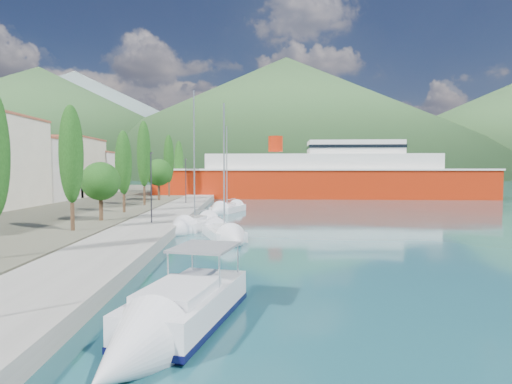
{
  "coord_description": "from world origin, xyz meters",
  "views": [
    {
      "loc": [
        -0.96,
        -21.51,
        5.36
      ],
      "look_at": [
        0.0,
        14.0,
        3.5
      ],
      "focal_mm": 30.0,
      "sensor_mm": 36.0,
      "label": 1
    }
  ],
  "objects": [
    {
      "name": "ferry",
      "position": [
        13.93,
        60.64,
        3.79
      ],
      "size": [
        63.66,
        18.57,
        12.46
      ],
      "color": "#AB2109",
      "rests_on": "ground"
    },
    {
      "name": "sailboat_near",
      "position": [
        -2.12,
        10.25,
        0.31
      ],
      "size": [
        4.45,
        8.29,
        11.41
      ],
      "color": "silver",
      "rests_on": "ground"
    },
    {
      "name": "motor_cruiser",
      "position": [
        -3.33,
        -8.34,
        0.52
      ],
      "size": [
        4.71,
        8.93,
        3.17
      ],
      "color": "black",
      "rests_on": "ground"
    },
    {
      "name": "hills_near",
      "position": [
        98.04,
        372.5,
        49.18
      ],
      "size": [
        1010.0,
        520.0,
        115.0
      ],
      "color": "#33582D",
      "rests_on": "ground"
    },
    {
      "name": "hills_far",
      "position": [
        138.59,
        618.73,
        77.39
      ],
      "size": [
        1480.0,
        900.0,
        180.0
      ],
      "color": "slate",
      "rests_on": "ground"
    },
    {
      "name": "ground",
      "position": [
        0.0,
        120.0,
        0.0
      ],
      "size": [
        1400.0,
        1400.0,
        0.0
      ],
      "primitive_type": "plane",
      "color": "#1C4F57"
    },
    {
      "name": "quay",
      "position": [
        -9.0,
        26.0,
        0.4
      ],
      "size": [
        5.0,
        88.0,
        0.8
      ],
      "primitive_type": "cube",
      "color": "gray",
      "rests_on": "ground"
    },
    {
      "name": "sailboat_mid",
      "position": [
        -5.98,
        15.54,
        0.32
      ],
      "size": [
        4.83,
        9.65,
        13.43
      ],
      "color": "silver",
      "rests_on": "ground"
    },
    {
      "name": "tree_row",
      "position": [
        -14.13,
        33.66,
        5.88
      ],
      "size": [
        4.14,
        65.51,
        11.05
      ],
      "color": "#47301E",
      "rests_on": "land_strip"
    },
    {
      "name": "sailboat_far",
      "position": [
        -3.76,
        30.89,
        0.33
      ],
      "size": [
        5.33,
        8.41,
        11.8
      ],
      "color": "silver",
      "rests_on": "ground"
    },
    {
      "name": "town_buildings",
      "position": [
        -32.0,
        36.91,
        5.57
      ],
      "size": [
        9.2,
        69.2,
        11.3
      ],
      "color": "beige",
      "rests_on": "land_strip"
    },
    {
      "name": "lamp_posts",
      "position": [
        -9.0,
        14.71,
        4.08
      ],
      "size": [
        0.15,
        46.26,
        6.06
      ],
      "color": "#2D2D33",
      "rests_on": "quay"
    }
  ]
}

